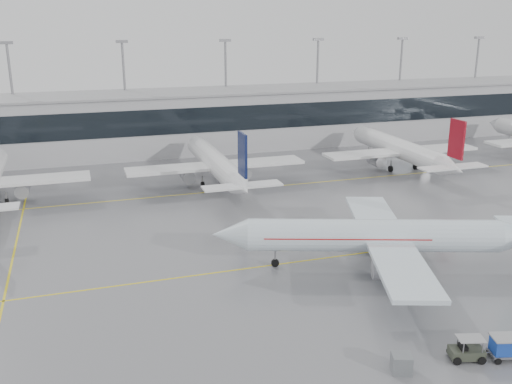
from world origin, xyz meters
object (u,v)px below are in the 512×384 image
object	(u,v)px
baggage_tug	(466,352)
gse_unit	(401,363)
air_canada_jet	(385,236)
baggage_cart	(511,346)

from	to	relation	value
baggage_tug	gse_unit	size ratio (longest dim) A/B	2.71
baggage_tug	gse_unit	world-z (taller)	baggage_tug
baggage_tug	air_canada_jet	bearing A→B (deg)	96.96
gse_unit	baggage_tug	bearing A→B (deg)	18.57
baggage_cart	gse_unit	xyz separation A→B (m)	(-9.44, 1.08, -0.41)
baggage_tug	gse_unit	xyz separation A→B (m)	(-5.97, 0.12, 0.07)
air_canada_jet	baggage_cart	size ratio (longest dim) A/B	10.18
baggage_tug	baggage_cart	distance (m)	3.63
air_canada_jet	baggage_cart	xyz separation A→B (m)	(0.75, -19.04, -2.57)
air_canada_jet	baggage_tug	bearing A→B (deg)	100.24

